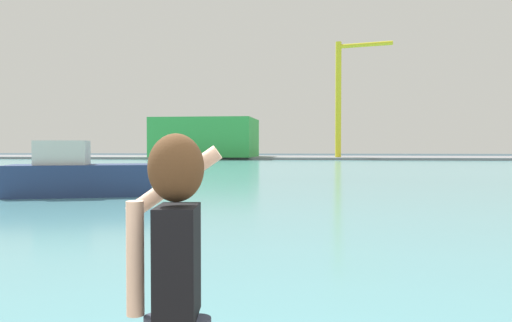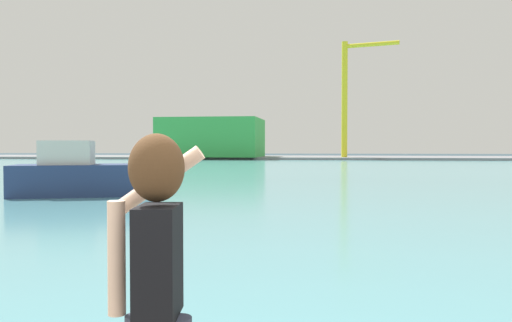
{
  "view_description": "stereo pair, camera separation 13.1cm",
  "coord_description": "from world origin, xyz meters",
  "px_view_note": "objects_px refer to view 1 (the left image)",
  "views": [
    {
      "loc": [
        0.82,
        -1.92,
        2.21
      ],
      "look_at": [
        -0.44,
        7.84,
        1.94
      ],
      "focal_mm": 35.83,
      "sensor_mm": 36.0,
      "label": 1
    },
    {
      "loc": [
        0.95,
        -1.9,
        2.21
      ],
      "look_at": [
        -0.44,
        7.84,
        1.94
      ],
      "focal_mm": 35.83,
      "sensor_mm": 36.0,
      "label": 2
    }
  ],
  "objects_px": {
    "person_photographer": "(175,268)",
    "port_crane": "(343,90)",
    "warehouse_left": "(206,138)",
    "boat_moored": "(78,175)"
  },
  "relations": [
    {
      "from": "person_photographer",
      "to": "port_crane",
      "type": "xyz_separation_m",
      "value": [
        4.28,
        85.51,
        10.25
      ]
    },
    {
      "from": "boat_moored",
      "to": "port_crane",
      "type": "height_order",
      "value": "port_crane"
    },
    {
      "from": "boat_moored",
      "to": "warehouse_left",
      "type": "xyz_separation_m",
      "value": [
        -9.65,
        67.6,
        2.88
      ]
    },
    {
      "from": "warehouse_left",
      "to": "port_crane",
      "type": "xyz_separation_m",
      "value": [
        24.03,
        -1.2,
        8.05
      ]
    },
    {
      "from": "port_crane",
      "to": "warehouse_left",
      "type": "bearing_deg",
      "value": 177.14
    },
    {
      "from": "person_photographer",
      "to": "boat_moored",
      "type": "xyz_separation_m",
      "value": [
        -10.1,
        19.12,
        -0.68
      ]
    },
    {
      "from": "boat_moored",
      "to": "warehouse_left",
      "type": "relative_size",
      "value": 0.38
    },
    {
      "from": "person_photographer",
      "to": "warehouse_left",
      "type": "relative_size",
      "value": 0.1
    },
    {
      "from": "boat_moored",
      "to": "warehouse_left",
      "type": "distance_m",
      "value": 68.34
    },
    {
      "from": "warehouse_left",
      "to": "port_crane",
      "type": "height_order",
      "value": "port_crane"
    }
  ]
}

